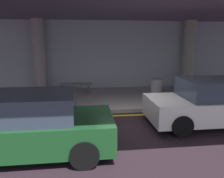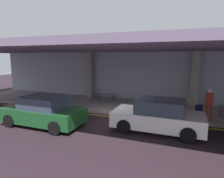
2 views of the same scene
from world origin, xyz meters
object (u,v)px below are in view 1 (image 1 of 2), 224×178
(support_column_far_left, at_px, (39,56))
(car_dark_green, at_px, (28,125))
(support_column_left_mid, at_px, (188,55))
(suitcase_upright_primary, at_px, (216,91))
(bench_metal, at_px, (76,86))
(car_white, at_px, (212,103))
(trash_bin_steel, at_px, (157,88))

(support_column_far_left, height_order, car_dark_green, support_column_far_left)
(support_column_left_mid, bearing_deg, car_dark_green, -137.20)
(suitcase_upright_primary, bearing_deg, bench_metal, 170.71)
(support_column_far_left, relative_size, support_column_left_mid, 1.00)
(car_white, height_order, car_dark_green, same)
(support_column_left_mid, height_order, car_white, support_column_left_mid)
(car_white, relative_size, car_dark_green, 1.00)
(support_column_left_mid, relative_size, bench_metal, 2.28)
(car_white, distance_m, car_dark_green, 5.62)
(car_white, xyz_separation_m, suitcase_upright_primary, (1.85, 2.75, -0.25))
(support_column_left_mid, distance_m, car_dark_green, 9.74)
(car_white, xyz_separation_m, trash_bin_steel, (-0.79, 3.23, -0.14))
(car_dark_green, distance_m, bench_metal, 5.84)
(support_column_far_left, xyz_separation_m, car_dark_green, (0.91, -6.56, -1.26))
(support_column_left_mid, distance_m, car_white, 5.63)
(trash_bin_steel, bearing_deg, car_dark_green, -135.79)
(support_column_far_left, xyz_separation_m, trash_bin_steel, (5.59, -2.01, -1.40))
(car_white, bearing_deg, bench_metal, -44.48)
(car_dark_green, height_order, suitcase_upright_primary, car_dark_green)
(support_column_far_left, bearing_deg, support_column_left_mid, 0.00)
(support_column_far_left, height_order, suitcase_upright_primary, support_column_far_left)
(support_column_left_mid, xyz_separation_m, trash_bin_steel, (-2.41, -2.01, -1.40))
(car_dark_green, xyz_separation_m, suitcase_upright_primary, (7.31, 4.07, -0.25))
(suitcase_upright_primary, xyz_separation_m, bench_metal, (-6.39, 1.70, 0.04))
(support_column_far_left, relative_size, bench_metal, 2.28)
(car_dark_green, bearing_deg, car_white, -166.85)
(bench_metal, relative_size, trash_bin_steel, 1.88)
(car_dark_green, bearing_deg, suitcase_upright_primary, -151.34)
(support_column_left_mid, height_order, trash_bin_steel, support_column_left_mid)
(support_column_left_mid, bearing_deg, suitcase_upright_primary, -84.80)
(car_white, bearing_deg, suitcase_upright_primary, -123.98)
(support_column_far_left, xyz_separation_m, suitcase_upright_primary, (8.23, -2.50, -1.51))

